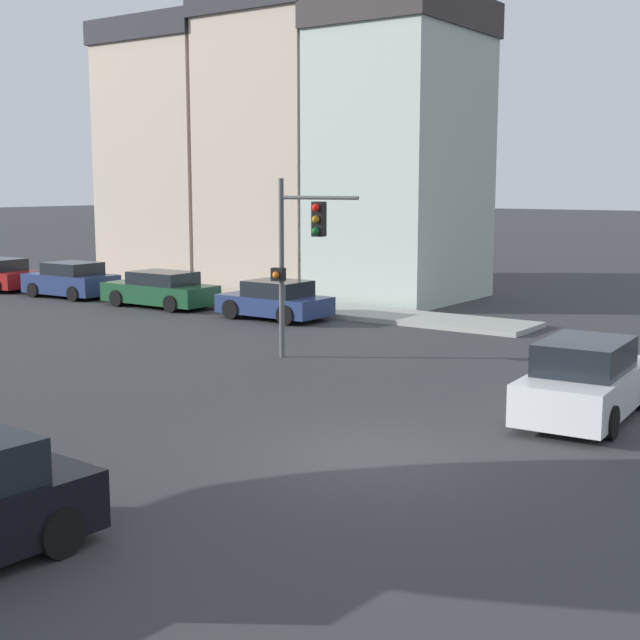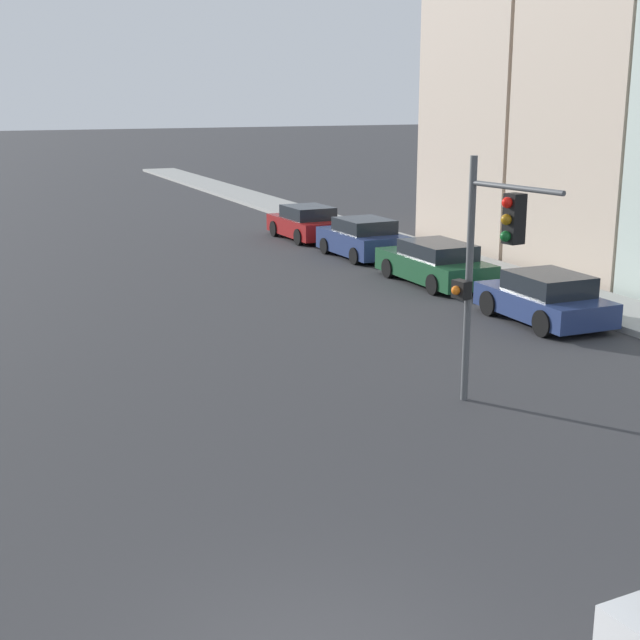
{
  "view_description": "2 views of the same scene",
  "coord_description": "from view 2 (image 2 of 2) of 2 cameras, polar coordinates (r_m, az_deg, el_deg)",
  "views": [
    {
      "loc": [
        -12.63,
        -7.73,
        4.62
      ],
      "look_at": [
        3.8,
        3.81,
        1.56
      ],
      "focal_mm": 50.0,
      "sensor_mm": 36.0,
      "label": 1
    },
    {
      "loc": [
        -3.25,
        -7.42,
        5.89
      ],
      "look_at": [
        2.41,
        5.32,
        2.35
      ],
      "focal_mm": 50.0,
      "sensor_mm": 36.0,
      "label": 2
    }
  ],
  "objects": [
    {
      "name": "sidewalk_strip",
      "position": [
        44.03,
        -0.8,
        6.7
      ],
      "size": [
        2.52,
        60.0,
        0.17
      ],
      "color": "#9E9E99",
      "rests_on": "ground_plane"
    },
    {
      "name": "rowhouse_backdrop",
      "position": [
        32.61,
        19.76,
        13.76
      ],
      "size": [
        8.02,
        17.35,
        12.34
      ],
      "color": "#ADBCB2",
      "rests_on": "ground_plane"
    },
    {
      "name": "traffic_signal",
      "position": [
        16.79,
        10.76,
        4.42
      ],
      "size": [
        0.8,
        2.37,
        4.78
      ],
      "rotation": [
        0.0,
        0.0,
        3.3
      ],
      "color": "#515456",
      "rests_on": "ground_plane"
    },
    {
      "name": "parked_car_0",
      "position": [
        24.22,
        14.2,
        1.32
      ],
      "size": [
        2.04,
        3.89,
        1.35
      ],
      "rotation": [
        0.0,
        0.0,
        1.56
      ],
      "color": "navy",
      "rests_on": "ground_plane"
    },
    {
      "name": "parked_car_1",
      "position": [
        28.59,
        7.36,
        3.6
      ],
      "size": [
        1.97,
        4.6,
        1.36
      ],
      "rotation": [
        0.0,
        0.0,
        1.58
      ],
      "color": "#194728",
      "rests_on": "ground_plane"
    },
    {
      "name": "parked_car_2",
      "position": [
        33.09,
        2.75,
        5.21
      ],
      "size": [
        2.15,
        3.94,
        1.45
      ],
      "rotation": [
        0.0,
        0.0,
        1.6
      ],
      "color": "navy",
      "rests_on": "ground_plane"
    },
    {
      "name": "parked_car_3",
      "position": [
        37.23,
        -0.86,
        6.2
      ],
      "size": [
        2.1,
        4.13,
        1.4
      ],
      "rotation": [
        0.0,
        0.0,
        1.6
      ],
      "color": "maroon",
      "rests_on": "ground_plane"
    }
  ]
}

